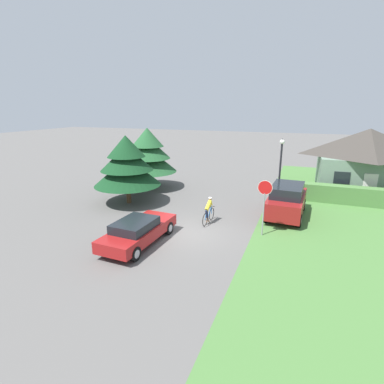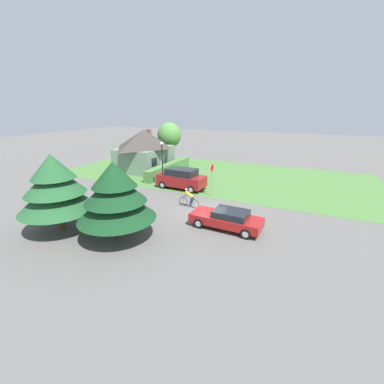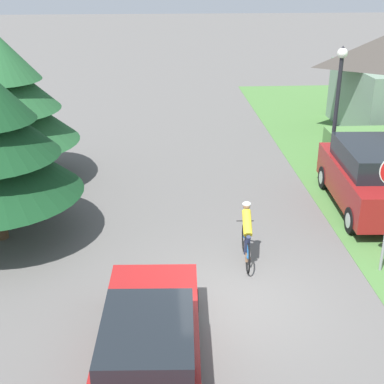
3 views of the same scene
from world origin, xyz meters
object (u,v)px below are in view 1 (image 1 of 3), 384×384
(cottage_house, at_px, (366,160))
(sedan_left_lane, at_px, (138,231))
(cyclist, at_px, (208,211))
(stop_sign, at_px, (264,197))
(conifer_tall_far, at_px, (148,153))
(conifer_tall_near, at_px, (127,164))
(street_lamp, at_px, (280,164))
(parked_suv_right, at_px, (287,200))

(cottage_house, xyz_separation_m, sedan_left_lane, (-11.96, -14.86, -1.92))
(cyclist, xyz_separation_m, stop_sign, (3.24, -0.69, 1.42))
(conifer_tall_far, bearing_deg, cyclist, -39.28)
(sedan_left_lane, distance_m, stop_sign, 6.69)
(cottage_house, distance_m, conifer_tall_near, 18.54)
(conifer_tall_near, distance_m, conifer_tall_far, 4.27)
(street_lamp, relative_size, conifer_tall_near, 0.97)
(cyclist, height_order, stop_sign, stop_sign)
(sedan_left_lane, distance_m, cyclist, 4.62)
(cottage_house, relative_size, parked_suv_right, 1.55)
(cottage_house, distance_m, street_lamp, 8.75)
(parked_suv_right, distance_m, street_lamp, 2.67)
(conifer_tall_near, relative_size, conifer_tall_far, 0.96)
(sedan_left_lane, bearing_deg, conifer_tall_near, 39.03)
(conifer_tall_near, height_order, conifer_tall_far, conifer_tall_far)
(street_lamp, xyz_separation_m, conifer_tall_far, (-10.69, 1.28, 0.00))
(cottage_house, relative_size, sedan_left_lane, 1.56)
(stop_sign, relative_size, conifer_tall_near, 0.63)
(cottage_house, relative_size, street_lamp, 1.61)
(sedan_left_lane, xyz_separation_m, cyclist, (2.41, 3.95, 0.05))
(stop_sign, height_order, conifer_tall_far, conifer_tall_far)
(cottage_house, bearing_deg, stop_sign, -120.09)
(sedan_left_lane, relative_size, cyclist, 2.62)
(parked_suv_right, bearing_deg, conifer_tall_near, 99.45)
(street_lamp, bearing_deg, conifer_tall_near, -163.69)
(cyclist, xyz_separation_m, conifer_tall_near, (-6.49, 1.64, 2.08))
(cottage_house, bearing_deg, conifer_tall_near, -151.53)
(stop_sign, relative_size, street_lamp, 0.65)
(stop_sign, xyz_separation_m, street_lamp, (0.29, 5.26, 0.80))
(cottage_house, bearing_deg, cyclist, -132.75)
(parked_suv_right, bearing_deg, stop_sign, 167.79)
(cottage_house, relative_size, stop_sign, 2.48)
(stop_sign, bearing_deg, cyclist, -8.54)
(cyclist, relative_size, stop_sign, 0.61)
(parked_suv_right, xyz_separation_m, conifer_tall_near, (-10.70, -1.22, 1.80))
(cyclist, relative_size, street_lamp, 0.39)
(sedan_left_lane, distance_m, conifer_tall_far, 11.13)
(sedan_left_lane, xyz_separation_m, conifer_tall_far, (-4.76, 9.81, 2.27))
(conifer_tall_far, bearing_deg, parked_suv_right, -14.77)
(parked_suv_right, bearing_deg, cottage_house, -30.65)
(street_lamp, bearing_deg, stop_sign, -93.11)
(street_lamp, bearing_deg, cyclist, -127.67)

